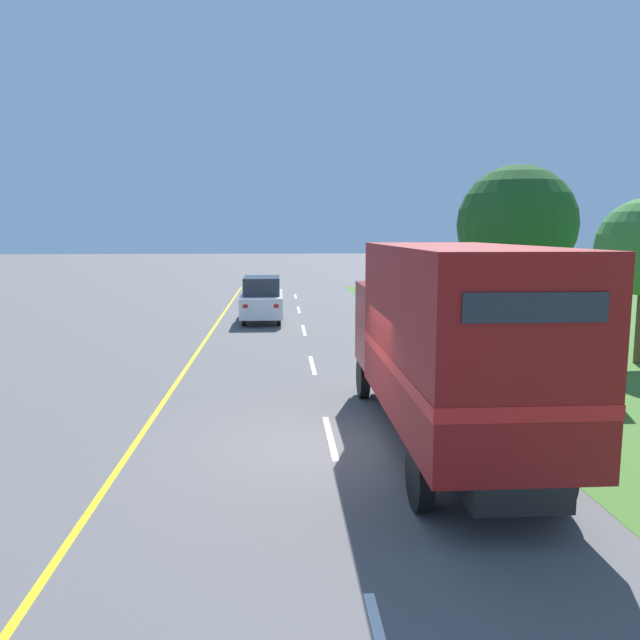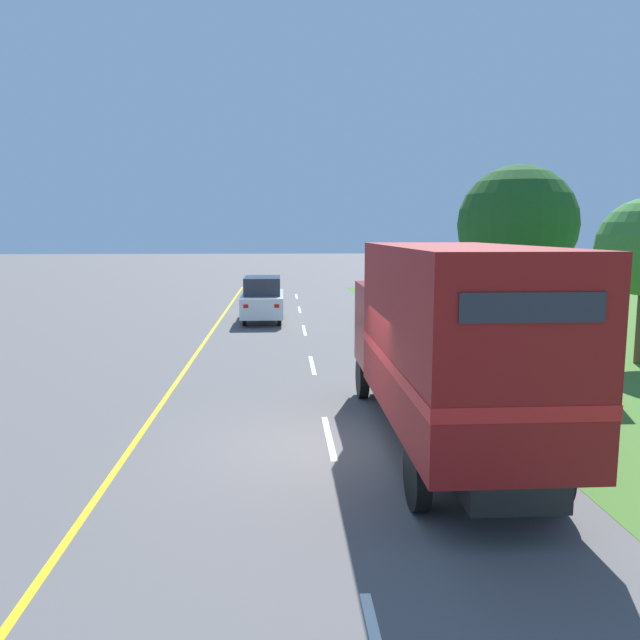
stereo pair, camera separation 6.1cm
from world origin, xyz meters
The scene contains 11 objects.
ground_plane centered at (0.00, 0.00, 0.00)m, with size 200.00×200.00×0.00m, color #5B5959.
edge_line_yellow centered at (-3.70, 8.57, 0.00)m, with size 0.12×49.39×0.01m, color yellow.
centre_dash_near centered at (0.00, 0.52, 0.00)m, with size 0.12×2.60×0.01m, color white.
centre_dash_mid_a centered at (0.00, 7.12, 0.00)m, with size 0.12×2.60×0.01m, color white.
centre_dash_mid_b centered at (0.00, 13.72, 0.00)m, with size 0.12×2.60×0.01m, color white.
centre_dash_far centered at (0.00, 20.32, 0.00)m, with size 0.12×2.60×0.01m, color white.
centre_dash_farthest centered at (0.00, 26.92, 0.00)m, with size 0.12×2.60×0.01m, color white.
horse_trailer_truck centered at (2.03, -0.32, 2.06)m, with size 2.35×8.21×3.74m.
lead_car_white centered at (-1.74, 16.40, 0.99)m, with size 1.80×4.43×1.98m.
highway_sign centered at (5.96, 3.12, 1.61)m, with size 2.34×0.09×2.62m.
roadside_tree_mid centered at (8.58, 13.64, 4.22)m, with size 4.74×4.74×6.60m.
Camera 2 is at (-0.89, -11.13, 3.97)m, focal length 35.00 mm.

